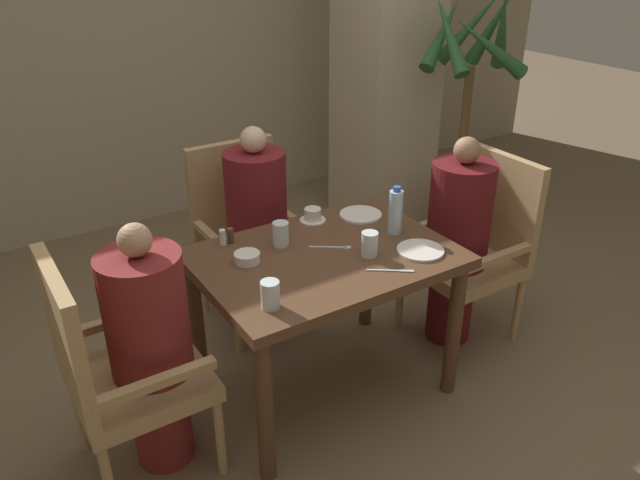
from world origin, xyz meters
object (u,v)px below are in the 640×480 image
object	(u,v)px
plate_main_right	(420,250)
glass_tall_near	(270,295)
plate_main_left	(361,215)
chair_left_side	(114,367)
diner_in_right_chair	(457,241)
teacup_with_saucer	(313,216)
water_bottle	(395,211)
potted_palm	(462,148)
chair_right_side	(477,243)
glass_tall_mid	(281,234)
chair_far_side	(246,230)
diner_in_far_chair	(258,229)
bowl_small	(247,257)
glass_tall_far	(370,244)
diner_in_left_chair	(151,347)

from	to	relation	value
plate_main_right	glass_tall_near	size ratio (longest dim) A/B	1.88
plate_main_left	chair_left_side	bearing A→B (deg)	-169.86
diner_in_right_chair	glass_tall_near	world-z (taller)	diner_in_right_chair
teacup_with_saucer	water_bottle	distance (m)	0.41
diner_in_right_chair	potted_palm	xyz separation A→B (m)	(0.85, 0.85, 0.11)
chair_right_side	glass_tall_mid	world-z (taller)	chair_right_side
chair_far_side	teacup_with_saucer	xyz separation A→B (m)	(0.13, -0.49, 0.24)
chair_left_side	teacup_with_saucer	bearing A→B (deg)	16.07
diner_in_far_chair	bowl_small	size ratio (longest dim) A/B	10.30
glass_tall_far	chair_far_side	bearing A→B (deg)	99.51
chair_far_side	water_bottle	xyz separation A→B (m)	(0.39, -0.80, 0.32)
diner_in_left_chair	potted_palm	xyz separation A→B (m)	(2.47, 0.85, 0.13)
chair_right_side	diner_in_right_chair	distance (m)	0.16
bowl_small	glass_tall_far	world-z (taller)	glass_tall_far
chair_far_side	chair_right_side	xyz separation A→B (m)	(0.96, -0.81, 0.00)
glass_tall_mid	glass_tall_far	distance (m)	0.40
teacup_with_saucer	bowl_small	bearing A→B (deg)	-156.46
potted_palm	water_bottle	world-z (taller)	potted_palm
bowl_small	diner_in_far_chair	bearing A→B (deg)	59.09
glass_tall_near	glass_tall_far	size ratio (longest dim) A/B	1.00
bowl_small	glass_tall_near	distance (m)	0.38
teacup_with_saucer	water_bottle	bearing A→B (deg)	-50.53
glass_tall_far	glass_tall_near	bearing A→B (deg)	-166.92
chair_left_side	glass_tall_near	distance (m)	0.67
chair_left_side	bowl_small	size ratio (longest dim) A/B	8.87
diner_in_right_chair	glass_tall_far	distance (m)	0.70
plate_main_left	teacup_with_saucer	xyz separation A→B (m)	(-0.23, 0.08, 0.02)
diner_in_left_chair	plate_main_left	xyz separation A→B (m)	(1.18, 0.24, 0.19)
diner_in_right_chair	glass_tall_mid	world-z (taller)	diner_in_right_chair
teacup_with_saucer	glass_tall_far	bearing A→B (deg)	-87.16
chair_left_side	plate_main_right	bearing A→B (deg)	-9.08
bowl_small	water_bottle	size ratio (longest dim) A/B	0.48
chair_left_side	chair_right_side	size ratio (longest dim) A/B	1.00
plate_main_right	bowl_small	xyz separation A→B (m)	(-0.69, 0.33, 0.02)
chair_left_side	diner_in_far_chair	bearing A→B (deg)	34.28
plate_main_right	bowl_small	distance (m)	0.77
chair_left_side	plate_main_left	bearing A→B (deg)	10.14
bowl_small	glass_tall_near	size ratio (longest dim) A/B	1.01
chair_right_side	teacup_with_saucer	size ratio (longest dim) A/B	7.81
diner_in_right_chair	glass_tall_near	size ratio (longest dim) A/B	10.24
plate_main_right	glass_tall_far	bearing A→B (deg)	156.08
chair_left_side	teacup_with_saucer	xyz separation A→B (m)	(1.10, 0.32, 0.24)
plate_main_left	potted_palm	bearing A→B (deg)	25.52
plate_main_left	glass_tall_mid	xyz separation A→B (m)	(-0.49, -0.06, 0.05)
diner_in_left_chair	chair_left_side	bearing A→B (deg)	180.00
diner_in_far_chair	water_bottle	bearing A→B (deg)	-59.12
plate_main_left	bowl_small	bearing A→B (deg)	-170.07
diner_in_far_chair	water_bottle	size ratio (longest dim) A/B	4.98
glass_tall_near	glass_tall_mid	bearing A→B (deg)	56.20
diner_in_far_chair	bowl_small	distance (m)	0.65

